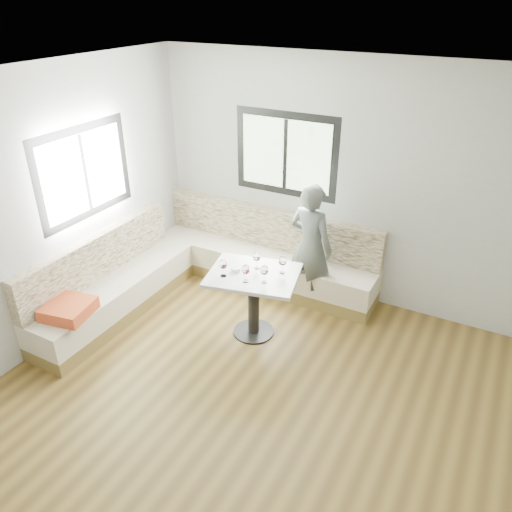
% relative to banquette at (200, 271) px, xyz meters
% --- Properties ---
extents(room, '(5.01, 5.01, 2.81)m').
position_rel_banquette_xyz_m(room, '(1.51, -1.54, 1.08)').
color(room, brown).
rests_on(room, ground).
extents(banquette, '(2.90, 2.80, 0.95)m').
position_rel_banquette_xyz_m(banquette, '(0.00, 0.00, 0.00)').
color(banquette, olive).
rests_on(banquette, ground).
extents(table, '(1.05, 0.90, 0.75)m').
position_rel_banquette_xyz_m(table, '(0.94, -0.37, 0.23)').
color(table, black).
rests_on(table, ground).
extents(person, '(0.62, 0.47, 1.51)m').
position_rel_banquette_xyz_m(person, '(1.23, 0.47, 0.42)').
color(person, '#4E5551').
rests_on(person, ground).
extents(olive_ramekin, '(0.10, 0.10, 0.04)m').
position_rel_banquette_xyz_m(olive_ramekin, '(0.75, -0.41, 0.44)').
color(olive_ramekin, white).
rests_on(olive_ramekin, table).
extents(wine_glass_a, '(0.09, 0.09, 0.19)m').
position_rel_banquette_xyz_m(wine_glass_a, '(0.69, -0.57, 0.56)').
color(wine_glass_a, white).
rests_on(wine_glass_a, table).
extents(wine_glass_b, '(0.09, 0.09, 0.19)m').
position_rel_banquette_xyz_m(wine_glass_b, '(0.95, -0.55, 0.56)').
color(wine_glass_b, white).
rests_on(wine_glass_b, table).
extents(wine_glass_c, '(0.09, 0.09, 0.19)m').
position_rel_banquette_xyz_m(wine_glass_c, '(1.12, -0.47, 0.56)').
color(wine_glass_c, white).
rests_on(wine_glass_c, table).
extents(wine_glass_d, '(0.09, 0.09, 0.19)m').
position_rel_banquette_xyz_m(wine_glass_d, '(0.92, -0.26, 0.56)').
color(wine_glass_d, white).
rests_on(wine_glass_d, table).
extents(wine_glass_e, '(0.09, 0.09, 0.19)m').
position_rel_banquette_xyz_m(wine_glass_e, '(1.20, -0.22, 0.56)').
color(wine_glass_e, white).
rests_on(wine_glass_e, table).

